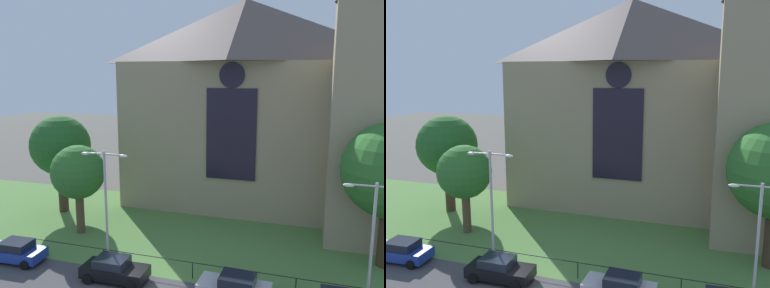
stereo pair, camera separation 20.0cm
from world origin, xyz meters
TOP-DOWN VIEW (x-y plane):
  - ground at (0.00, 10.00)m, footprint 160.00×160.00m
  - grass_verge at (0.00, 8.00)m, footprint 120.00×20.00m
  - church_building at (3.75, 18.98)m, footprint 23.20×16.20m
  - iron_railing at (2.98, 2.50)m, footprint 25.68×0.07m
  - tree_left_far at (-12.54, 10.85)m, footprint 5.53×5.53m
  - tree_left_near at (-8.09, 6.86)m, footprint 4.36×4.36m
  - streetlamp_near at (-3.03, 2.40)m, footprint 3.37×0.26m
  - streetlamp_far at (13.26, 2.40)m, footprint 3.37×0.26m
  - parked_car_blue at (-9.54, 1.02)m, footprint 4.28×2.19m
  - parked_car_black at (-1.68, 0.81)m, footprint 4.24×2.10m
  - parked_car_silver at (6.02, 1.04)m, footprint 4.25×2.12m

SIDE VIEW (x-z plane):
  - ground at x=0.00m, z-range 0.00..0.00m
  - grass_verge at x=0.00m, z-range 0.00..0.01m
  - parked_car_blue at x=-9.54m, z-range -0.01..1.50m
  - parked_car_black at x=-1.68m, z-range -0.01..1.50m
  - parked_car_silver at x=6.02m, z-range -0.01..1.50m
  - iron_railing at x=2.98m, z-range 0.39..1.52m
  - streetlamp_far at x=13.26m, z-range 1.07..8.34m
  - tree_left_near at x=-8.09m, z-range 1.41..8.71m
  - streetlamp_near at x=-3.03m, z-range 1.11..9.11m
  - tree_left_far at x=-12.54m, z-range 1.72..10.86m
  - church_building at x=3.75m, z-range -2.73..23.27m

